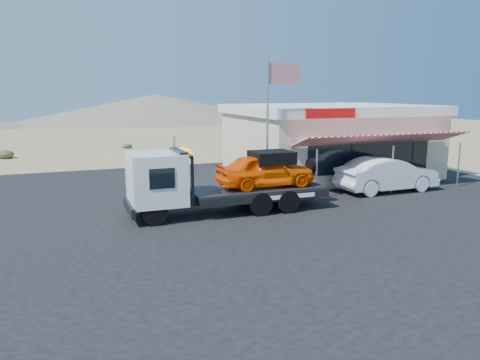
{
  "coord_description": "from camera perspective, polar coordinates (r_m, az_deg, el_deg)",
  "views": [
    {
      "loc": [
        -3.67,
        -14.12,
        4.68
      ],
      "look_at": [
        2.28,
        1.5,
        1.5
      ],
      "focal_mm": 35.0,
      "sensor_mm": 36.0,
      "label": 1
    }
  ],
  "objects": [
    {
      "name": "white_sedan",
      "position": [
        23.06,
        17.5,
        0.66
      ],
      "size": [
        4.94,
        1.79,
        1.62
      ],
      "primitive_type": "imported",
      "rotation": [
        0.0,
        0.0,
        1.59
      ],
      "color": "silver",
      "rests_on": "asphalt_lot"
    },
    {
      "name": "flagpole",
      "position": [
        20.53,
        3.99,
        8.2
      ],
      "size": [
        1.55,
        0.1,
        6.0
      ],
      "color": "#99999E",
      "rests_on": "asphalt_lot"
    },
    {
      "name": "tow_truck",
      "position": [
        18.07,
        -2.05,
        0.25
      ],
      "size": [
        7.66,
        2.27,
        2.56
      ],
      "color": "black",
      "rests_on": "asphalt_lot"
    },
    {
      "name": "jerky_store",
      "position": [
        27.22,
        10.67,
        4.92
      ],
      "size": [
        10.4,
        9.97,
        3.9
      ],
      "color": "beige",
      "rests_on": "asphalt_lot"
    },
    {
      "name": "distant_hills",
      "position": [
        69.58,
        -26.09,
        7.4
      ],
      "size": [
        126.0,
        48.0,
        4.2
      ],
      "color": "#726B59",
      "rests_on": "ground"
    },
    {
      "name": "asphalt_lot",
      "position": [
        18.63,
        -2.45,
        -3.76
      ],
      "size": [
        32.0,
        24.0,
        0.02
      ],
      "primitive_type": "cube",
      "color": "black",
      "rests_on": "ground"
    },
    {
      "name": "ground",
      "position": [
        15.32,
        -6.03,
        -7.08
      ],
      "size": [
        120.0,
        120.0,
        0.0
      ],
      "primitive_type": "plane",
      "color": "#9E805A",
      "rests_on": "ground"
    }
  ]
}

